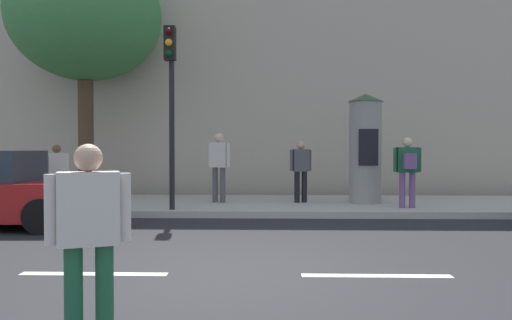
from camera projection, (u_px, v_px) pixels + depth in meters
The scene contains 12 objects.
ground_plane at pixel (234, 275), 6.19m from camera, with size 80.00×80.00×0.00m, color #232326.
sidewalk_curb at pixel (253, 205), 13.18m from camera, with size 36.00×4.00×0.15m, color #B2ADA3.
lane_markings at pixel (234, 275), 6.19m from camera, with size 25.80×0.16×0.01m.
building_backdrop at pixel (258, 61), 18.07m from camera, with size 36.00×5.00×9.27m, color #B7A893.
traffic_light at pixel (171, 87), 11.40m from camera, with size 0.24×0.45×4.08m.
poster_column at pixel (365, 148), 12.94m from camera, with size 0.88×0.88×2.76m.
street_tree at pixel (85, 17), 14.35m from camera, with size 4.25×4.25×6.92m.
pedestrian_tallest at pixel (89, 228), 3.93m from camera, with size 0.60×0.39×1.57m.
pedestrian_near_pole at pixel (301, 167), 13.06m from camera, with size 0.55×0.33×1.58m.
pedestrian_with_backpack at pixel (408, 166), 11.84m from camera, with size 0.65×0.40×1.64m.
pedestrian_in_red_top at pixel (219, 161), 13.09m from camera, with size 0.58×0.47×1.78m.
pedestrian_with_bag at pixel (57, 171), 12.23m from camera, with size 0.47×0.44×1.47m.
Camera 1 is at (0.43, -6.14, 1.53)m, focal length 35.91 mm.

